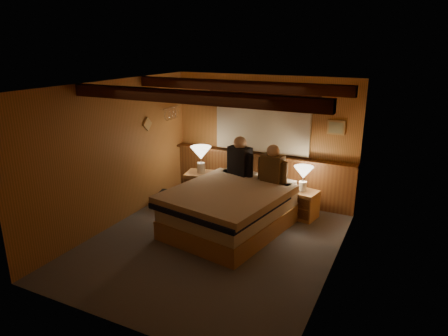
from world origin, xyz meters
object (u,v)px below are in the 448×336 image
Objects in this scene: bed at (231,209)px; person_right at (273,166)px; nightstand_right at (303,205)px; person_left at (240,159)px; lamp_right at (303,174)px; nightstand_left at (200,187)px; duffel_bag at (172,199)px; lamp_left at (201,155)px.

person_right is at bearing 64.97° from bed.
nightstand_right is 1.37m from person_left.
lamp_right is (-0.03, 0.01, 0.56)m from nightstand_right.
nightstand_left is 0.92× the size of person_right.
lamp_right is at bearing 171.96° from nightstand_right.
bed reaches higher than duffel_bag.
lamp_right is at bearing -9.03° from nightstand_left.
nightstand_left is 0.61m from duffel_bag.
person_left is 1.51m from duffel_bag.
nightstand_left is at bearing -162.66° from lamp_left.
person_right is at bearing -20.19° from nightstand_left.
person_left is at bearing 113.56° from bed.
person_right is (-0.48, -0.31, 0.72)m from nightstand_right.
nightstand_right is at bearing 55.88° from bed.
person_right reaches higher than duffel_bag.
nightstand_left is at bearing 150.44° from bed.
lamp_right is at bearing 0.70° from duffel_bag.
bed is 3.82× the size of nightstand_left.
nightstand_left is 1.18× the size of lamp_left.
bed is at bearing -132.84° from lamp_right.
nightstand_right is 2.11m from lamp_left.
lamp_left is 0.87m from person_left.
person_left is at bearing -159.06° from nightstand_right.
person_left reaches higher than duffel_bag.
person_right is at bearing -136.04° from nightstand_right.
person_left reaches higher than lamp_left.
nightstand_left reaches higher than nightstand_right.
lamp_left is (-1.99, -0.08, 0.69)m from nightstand_right.
lamp_right reaches higher than duffel_bag.
duffel_bag is (-2.30, -0.61, -0.65)m from lamp_right.
nightstand_right is 2.41m from duffel_bag.
lamp_right is at bearing 2.77° from lamp_left.
lamp_right is 0.66× the size of person_right.
lamp_left is at bearing -166.64° from nightstand_right.
person_left is at bearing 179.73° from person_right.
nightstand_right reaches higher than duffel_bag.
nightstand_right is 0.96× the size of duffel_bag.
person_right is (1.51, -0.23, 0.03)m from lamp_left.
nightstand_right is at bearing 0.26° from duffel_bag.
nightstand_right is 1.01× the size of lamp_left.
nightstand_left is 2.02m from nightstand_right.
bed is 5.28× the size of lamp_right.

